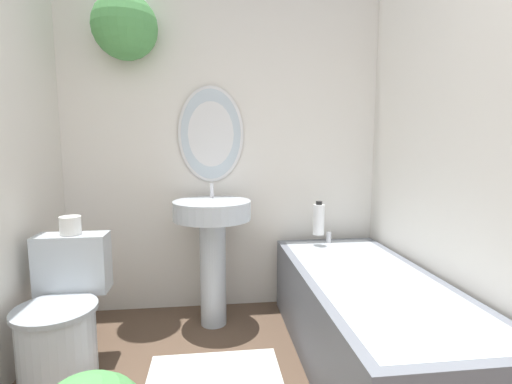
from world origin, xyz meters
TOP-DOWN VIEW (x-y plane):
  - wall_back at (-0.11, 2.35)m, footprint 2.36×0.41m
  - wall_right at (1.15, 1.17)m, footprint 0.06×2.46m
  - toilet at (-0.87, 1.54)m, footprint 0.39×0.54m
  - pedestal_sink at (-0.10, 2.05)m, footprint 0.51×0.51m
  - bathtub at (0.74, 1.47)m, footprint 0.72×1.64m
  - shampoo_bottle at (0.64, 2.13)m, footprint 0.08×0.08m
  - bath_mat at (-0.10, 1.45)m, footprint 0.69×0.41m
  - toilet_paper_roll at (-0.87, 1.73)m, footprint 0.11×0.11m

SIDE VIEW (x-z plane):
  - bath_mat at x=-0.10m, z-range 0.00..0.02m
  - bathtub at x=0.74m, z-range -0.03..0.55m
  - toilet at x=-0.87m, z-range -0.06..0.66m
  - pedestal_sink at x=-0.10m, z-range 0.14..1.08m
  - shampoo_bottle at x=0.64m, z-range 0.57..0.81m
  - toilet_paper_roll at x=-0.87m, z-range 0.72..0.82m
  - wall_right at x=1.15m, z-range 0.00..2.40m
  - wall_back at x=-0.11m, z-range 0.14..2.54m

